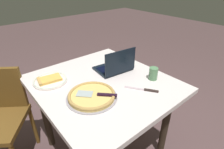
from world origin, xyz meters
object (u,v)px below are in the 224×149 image
at_px(laptop, 115,66).
at_px(table_knife, 145,90).
at_px(pizza_tray, 92,95).
at_px(drink_cup, 153,73).
at_px(pizza_plate, 50,80).
at_px(dining_table, 103,92).

height_order(laptop, table_knife, laptop).
bearing_deg(table_knife, laptop, 175.71).
xyz_separation_m(laptop, pizza_tray, (0.19, -0.38, -0.03)).
height_order(laptop, pizza_tray, laptop).
bearing_deg(pizza_tray, laptop, 117.12).
xyz_separation_m(pizza_tray, table_knife, (0.17, 0.35, -0.01)).
bearing_deg(drink_cup, table_knife, -69.32).
bearing_deg(drink_cup, pizza_plate, -127.12).
bearing_deg(drink_cup, pizza_tray, -101.89).
distance_m(dining_table, table_knife, 0.35).
distance_m(laptop, table_knife, 0.37).
distance_m(pizza_plate, drink_cup, 0.82).
distance_m(pizza_tray, drink_cup, 0.53).
bearing_deg(drink_cup, dining_table, -123.76).
height_order(dining_table, pizza_plate, pizza_plate).
relative_size(laptop, drink_cup, 3.15).
distance_m(laptop, pizza_tray, 0.42).
bearing_deg(pizza_plate, pizza_tray, 19.21).
xyz_separation_m(laptop, table_knife, (0.37, -0.03, -0.04)).
xyz_separation_m(dining_table, laptop, (-0.08, 0.19, 0.15)).
distance_m(dining_table, drink_cup, 0.43).
bearing_deg(dining_table, table_knife, 29.93).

